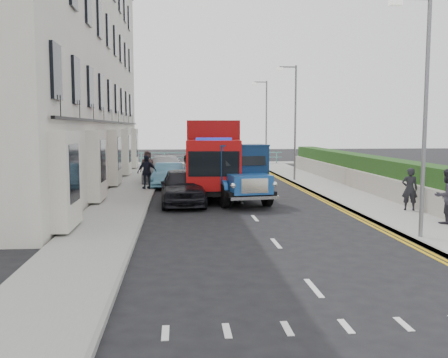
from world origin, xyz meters
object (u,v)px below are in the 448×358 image
red_lorry (213,156)px  lamp_near (422,103)px  lamp_mid (293,116)px  lamp_far (265,119)px  bedford_lorry (240,177)px  parked_car_front (183,186)px  pedestrian_east_near (410,189)px

red_lorry → lamp_near: bearing=-59.2°
lamp_mid → lamp_near: bearing=-90.0°
lamp_near → lamp_far: 26.00m
lamp_mid → lamp_far: bearing=90.0°
bedford_lorry → red_lorry: size_ratio=0.79×
bedford_lorry → lamp_mid: bearing=54.4°
bedford_lorry → lamp_far: bearing=68.1°
parked_car_front → lamp_far: bearing=67.9°
lamp_near → lamp_mid: bearing=90.0°
bedford_lorry → parked_car_front: 2.52m
bedford_lorry → red_lorry: red_lorry is taller
parked_car_front → pedestrian_east_near: 9.22m
lamp_mid → parked_car_front: 11.28m
lamp_far → red_lorry: bearing=-108.5°
lamp_far → parked_car_front: 19.90m
lamp_mid → red_lorry: 8.06m
lamp_near → pedestrian_east_near: lamp_near is taller
red_lorry → parked_car_front: (-1.52, -2.68, -1.14)m
bedford_lorry → pedestrian_east_near: 6.89m
pedestrian_east_near → parked_car_front: bearing=-3.9°
lamp_near → pedestrian_east_near: 5.77m
lamp_mid → lamp_far: size_ratio=1.00×
lamp_near → lamp_far: bearing=90.0°
lamp_near → pedestrian_east_near: (1.92, 4.51, -3.05)m
lamp_near → pedestrian_east_near: size_ratio=4.25×
lamp_near → parked_car_front: 10.65m
lamp_far → parked_car_front: lamp_far is taller
red_lorry → pedestrian_east_near: bearing=-35.0°
lamp_mid → red_lorry: lamp_mid is taller
lamp_near → lamp_far: size_ratio=1.00×
bedford_lorry → pedestrian_east_near: size_ratio=3.39×
lamp_mid → bedford_lorry: bearing=-116.7°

